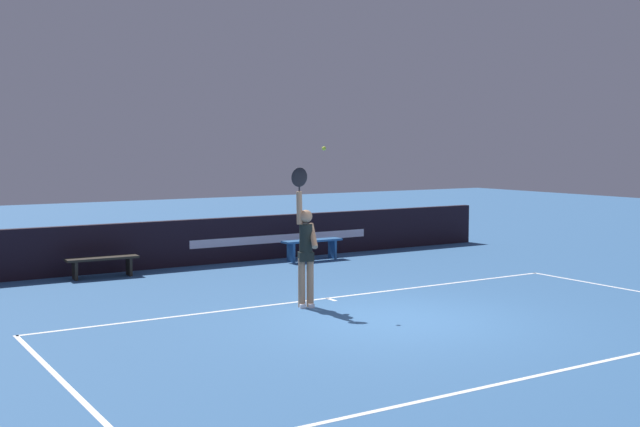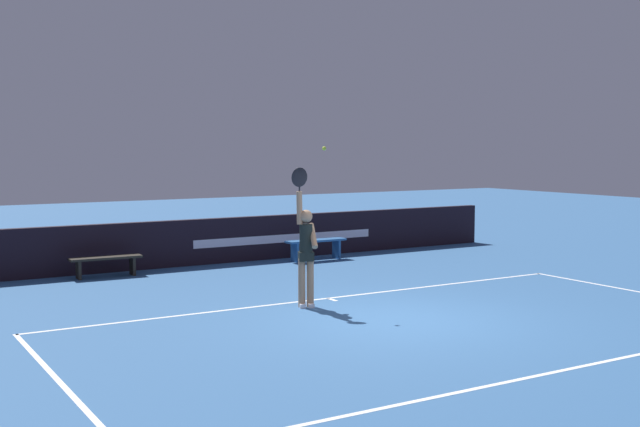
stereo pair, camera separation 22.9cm
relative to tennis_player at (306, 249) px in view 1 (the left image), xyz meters
The scene contains 7 objects.
ground_plane 2.13m from the tennis_player, 66.18° to the right, with size 60.00×60.00×0.00m, color #325D8E.
court_lines 2.64m from the tennis_player, 71.97° to the right, with size 11.20×5.70×0.00m.
back_wall 5.74m from the tennis_player, 82.39° to the left, with size 16.51×0.20×1.10m.
tennis_player is the anchor object (origin of this frame).
tennis_ball 1.80m from the tennis_player, 19.25° to the right, with size 0.07×0.07×0.07m.
courtside_bench_near 5.51m from the tennis_player, 112.77° to the left, with size 1.55×0.42×0.45m.
courtside_bench_far 5.80m from the tennis_player, 57.37° to the left, with size 1.60×0.37×0.52m.
Camera 1 is at (-7.90, -10.17, 2.85)m, focal length 44.48 mm.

